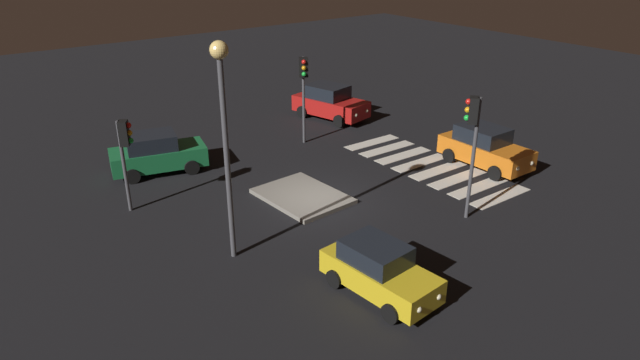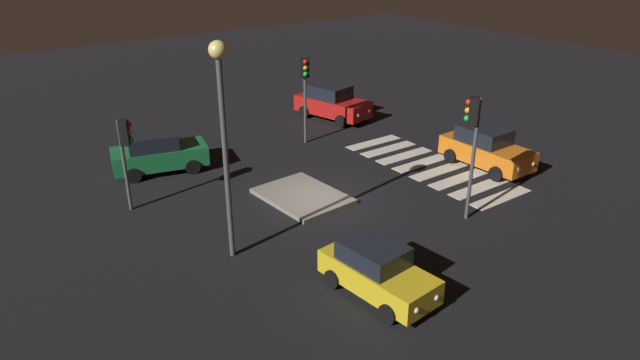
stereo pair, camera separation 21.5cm
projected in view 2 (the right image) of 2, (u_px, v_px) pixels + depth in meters
ground_plane at (320, 202)px, 22.85m from camera, size 80.00×80.00×0.00m
traffic_island at (302, 196)px, 23.19m from camera, size 3.88×3.02×0.18m
car_red at (332, 102)px, 32.62m from camera, size 4.73×2.91×1.94m
car_orange at (486, 148)px, 25.92m from camera, size 4.32×2.05×1.87m
car_yellow at (377, 270)px, 16.86m from camera, size 3.87×2.05×1.63m
car_green at (158, 153)px, 25.45m from camera, size 2.70×4.46×1.83m
traffic_light_south at (473, 129)px, 20.20m from camera, size 0.53×0.54×4.75m
traffic_light_north at (125, 143)px, 21.17m from camera, size 0.54×0.53×3.69m
traffic_light_east at (305, 79)px, 27.78m from camera, size 0.53×0.54×4.46m
street_lamp at (223, 115)px, 17.14m from camera, size 0.56×0.56×7.24m
crosswalk_near at (430, 167)px, 26.23m from camera, size 8.75×3.20×0.02m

